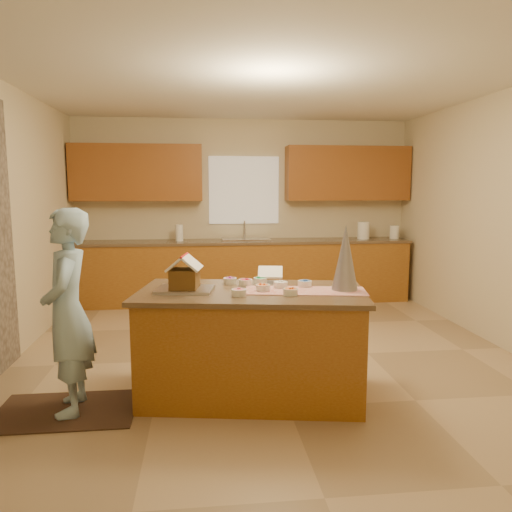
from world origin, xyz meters
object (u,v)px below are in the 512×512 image
island_base (251,346)px  boy (68,312)px  tinsel_tree (345,258)px  gingerbread_house (185,276)px

island_base → boy: (-1.38, -0.14, 0.36)m
tinsel_tree → boy: bearing=-178.3°
boy → tinsel_tree: bearing=85.5°
boy → island_base: bearing=89.5°
tinsel_tree → gingerbread_house: size_ratio=1.71×
gingerbread_house → tinsel_tree: bearing=-5.1°
tinsel_tree → boy: size_ratio=0.34×
tinsel_tree → gingerbread_house: bearing=174.9°
island_base → tinsel_tree: size_ratio=3.27×
island_base → boy: bearing=-164.9°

